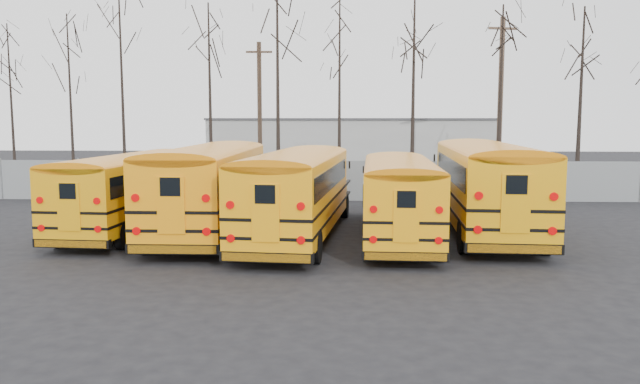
{
  "coord_description": "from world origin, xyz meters",
  "views": [
    {
      "loc": [
        1.38,
        -18.95,
        4.09
      ],
      "look_at": [
        0.61,
        2.11,
        1.6
      ],
      "focal_mm": 35.0,
      "sensor_mm": 36.0,
      "label": 1
    }
  ],
  "objects_px": {
    "bus_a": "(132,185)",
    "bus_c": "(298,187)",
    "bus_d": "(399,191)",
    "utility_pole_right": "(500,100)",
    "utility_pole_left": "(260,114)",
    "bus_e": "(486,179)",
    "bus_b": "(211,181)"
  },
  "relations": [
    {
      "from": "bus_a",
      "to": "bus_c",
      "type": "distance_m",
      "value": 6.33
    },
    {
      "from": "bus_a",
      "to": "bus_d",
      "type": "bearing_deg",
      "value": -3.96
    },
    {
      "from": "bus_a",
      "to": "utility_pole_right",
      "type": "height_order",
      "value": "utility_pole_right"
    },
    {
      "from": "bus_a",
      "to": "utility_pole_left",
      "type": "xyz_separation_m",
      "value": [
        2.85,
        14.01,
        2.67
      ]
    },
    {
      "from": "bus_c",
      "to": "utility_pole_right",
      "type": "relative_size",
      "value": 1.11
    },
    {
      "from": "bus_c",
      "to": "utility_pole_left",
      "type": "bearing_deg",
      "value": 107.91
    },
    {
      "from": "bus_d",
      "to": "utility_pole_right",
      "type": "height_order",
      "value": "utility_pole_right"
    },
    {
      "from": "bus_e",
      "to": "bus_d",
      "type": "bearing_deg",
      "value": -151.18
    },
    {
      "from": "bus_a",
      "to": "bus_e",
      "type": "height_order",
      "value": "bus_e"
    },
    {
      "from": "bus_e",
      "to": "utility_pole_left",
      "type": "xyz_separation_m",
      "value": [
        -9.96,
        13.87,
        2.41
      ]
    },
    {
      "from": "bus_a",
      "to": "bus_d",
      "type": "distance_m",
      "value": 9.68
    },
    {
      "from": "utility_pole_left",
      "to": "bus_e",
      "type": "bearing_deg",
      "value": -56.43
    },
    {
      "from": "bus_e",
      "to": "bus_c",
      "type": "bearing_deg",
      "value": -163.06
    },
    {
      "from": "bus_c",
      "to": "bus_a",
      "type": "bearing_deg",
      "value": 172.84
    },
    {
      "from": "bus_c",
      "to": "utility_pole_right",
      "type": "distance_m",
      "value": 20.94
    },
    {
      "from": "bus_a",
      "to": "bus_d",
      "type": "height_order",
      "value": "bus_a"
    },
    {
      "from": "bus_b",
      "to": "bus_d",
      "type": "height_order",
      "value": "bus_b"
    },
    {
      "from": "bus_d",
      "to": "utility_pole_right",
      "type": "xyz_separation_m",
      "value": [
        7.6,
        17.44,
        3.53
      ]
    },
    {
      "from": "bus_b",
      "to": "utility_pole_left",
      "type": "xyz_separation_m",
      "value": [
        -0.12,
        14.36,
        2.46
      ]
    },
    {
      "from": "bus_b",
      "to": "bus_c",
      "type": "bearing_deg",
      "value": -18.32
    },
    {
      "from": "bus_a",
      "to": "bus_b",
      "type": "height_order",
      "value": "bus_b"
    },
    {
      "from": "bus_a",
      "to": "bus_b",
      "type": "distance_m",
      "value": 3.0
    },
    {
      "from": "bus_c",
      "to": "utility_pole_left",
      "type": "height_order",
      "value": "utility_pole_left"
    },
    {
      "from": "bus_b",
      "to": "bus_e",
      "type": "height_order",
      "value": "bus_e"
    },
    {
      "from": "utility_pole_right",
      "to": "bus_c",
      "type": "bearing_deg",
      "value": -135.34
    },
    {
      "from": "utility_pole_right",
      "to": "bus_a",
      "type": "bearing_deg",
      "value": -150.04
    },
    {
      "from": "bus_c",
      "to": "bus_e",
      "type": "relative_size",
      "value": 0.94
    },
    {
      "from": "bus_a",
      "to": "utility_pole_left",
      "type": "height_order",
      "value": "utility_pole_left"
    },
    {
      "from": "bus_b",
      "to": "bus_a",
      "type": "bearing_deg",
      "value": 173.74
    },
    {
      "from": "bus_e",
      "to": "utility_pole_right",
      "type": "xyz_separation_m",
      "value": [
        4.37,
        15.93,
        3.26
      ]
    },
    {
      "from": "bus_d",
      "to": "utility_pole_right",
      "type": "relative_size",
      "value": 1.01
    },
    {
      "from": "bus_a",
      "to": "bus_e",
      "type": "relative_size",
      "value": 0.87
    }
  ]
}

